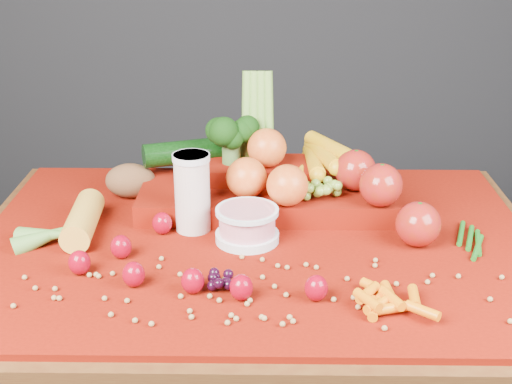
{
  "coord_description": "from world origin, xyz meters",
  "views": [
    {
      "loc": [
        0.02,
        -1.21,
        1.36
      ],
      "look_at": [
        0.0,
        0.02,
        0.85
      ],
      "focal_mm": 50.0,
      "sensor_mm": 36.0,
      "label": 1
    }
  ],
  "objects_px": {
    "table": "(256,288)",
    "milk_glass": "(192,190)",
    "produce_mound": "(281,180)",
    "yogurt_bowl": "(247,224)"
  },
  "relations": [
    {
      "from": "milk_glass",
      "to": "yogurt_bowl",
      "type": "bearing_deg",
      "value": -24.94
    },
    {
      "from": "produce_mound",
      "to": "milk_glass",
      "type": "bearing_deg",
      "value": -147.75
    },
    {
      "from": "table",
      "to": "produce_mound",
      "type": "xyz_separation_m",
      "value": [
        0.05,
        0.15,
        0.17
      ]
    },
    {
      "from": "table",
      "to": "milk_glass",
      "type": "distance_m",
      "value": 0.23
    },
    {
      "from": "table",
      "to": "milk_glass",
      "type": "height_order",
      "value": "milk_glass"
    },
    {
      "from": "yogurt_bowl",
      "to": "milk_glass",
      "type": "bearing_deg",
      "value": 155.06
    },
    {
      "from": "milk_glass",
      "to": "yogurt_bowl",
      "type": "relative_size",
      "value": 1.29
    },
    {
      "from": "yogurt_bowl",
      "to": "produce_mound",
      "type": "xyz_separation_m",
      "value": [
        0.06,
        0.16,
        0.03
      ]
    },
    {
      "from": "table",
      "to": "yogurt_bowl",
      "type": "bearing_deg",
      "value": -154.48
    },
    {
      "from": "yogurt_bowl",
      "to": "produce_mound",
      "type": "bearing_deg",
      "value": 67.58
    }
  ]
}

